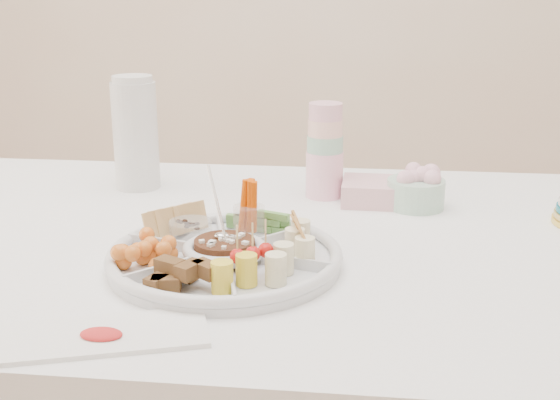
# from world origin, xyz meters

# --- Properties ---
(party_tray) EXTENTS (0.46, 0.46, 0.04)m
(party_tray) POSITION_xyz_m (-0.02, -0.15, 0.78)
(party_tray) COLOR white
(party_tray) RESTS_ON dining_table
(bean_dip) EXTENTS (0.12, 0.12, 0.04)m
(bean_dip) POSITION_xyz_m (-0.02, -0.15, 0.79)
(bean_dip) COLOR black
(bean_dip) RESTS_ON party_tray
(tortillas) EXTENTS (0.11, 0.11, 0.05)m
(tortillas) POSITION_xyz_m (0.11, -0.12, 0.80)
(tortillas) COLOR brown
(tortillas) RESTS_ON party_tray
(carrot_cucumber) EXTENTS (0.13, 0.13, 0.10)m
(carrot_cucumber) POSITION_xyz_m (0.01, -0.03, 0.82)
(carrot_cucumber) COLOR #D64800
(carrot_cucumber) RESTS_ON party_tray
(pita_raisins) EXTENTS (0.13, 0.13, 0.06)m
(pita_raisins) POSITION_xyz_m (-0.11, -0.06, 0.80)
(pita_raisins) COLOR tan
(pita_raisins) RESTS_ON party_tray
(cherries) EXTENTS (0.14, 0.14, 0.05)m
(cherries) POSITION_xyz_m (-0.15, -0.19, 0.79)
(cherries) COLOR orange
(cherries) RESTS_ON party_tray
(granola_chunks) EXTENTS (0.14, 0.14, 0.05)m
(granola_chunks) POSITION_xyz_m (-0.05, -0.28, 0.79)
(granola_chunks) COLOR #462D1C
(granola_chunks) RESTS_ON party_tray
(banana_tomato) EXTENTS (0.13, 0.13, 0.09)m
(banana_tomato) POSITION_xyz_m (0.07, -0.25, 0.82)
(banana_tomato) COLOR #EAC46B
(banana_tomato) RESTS_ON party_tray
(cup_stack) EXTENTS (0.09, 0.09, 0.22)m
(cup_stack) POSITION_xyz_m (0.12, 0.26, 0.87)
(cup_stack) COLOR #D5F1C1
(cup_stack) RESTS_ON dining_table
(thermos) EXTENTS (0.12, 0.12, 0.26)m
(thermos) POSITION_xyz_m (-0.30, 0.28, 0.89)
(thermos) COLOR silver
(thermos) RESTS_ON dining_table
(flower_bowl) EXTENTS (0.12, 0.12, 0.09)m
(flower_bowl) POSITION_xyz_m (0.31, 0.20, 0.80)
(flower_bowl) COLOR silver
(flower_bowl) RESTS_ON dining_table
(napkin_stack) EXTENTS (0.15, 0.13, 0.05)m
(napkin_stack) POSITION_xyz_m (0.23, 0.23, 0.78)
(napkin_stack) COLOR beige
(napkin_stack) RESTS_ON dining_table
(placemat) EXTENTS (0.35, 0.21, 0.01)m
(placemat) POSITION_xyz_m (-0.16, -0.42, 0.76)
(placemat) COLOR white
(placemat) RESTS_ON dining_table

